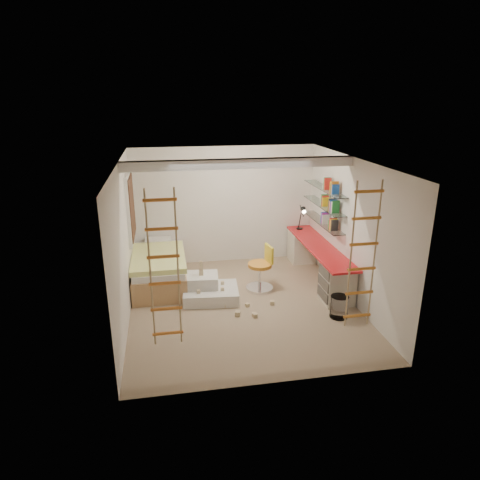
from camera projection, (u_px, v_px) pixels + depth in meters
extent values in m
plane|color=#927C5E|center=(243.00, 305.00, 7.78)|extent=(4.50, 4.50, 0.00)
cube|color=white|center=(240.00, 164.00, 7.24)|extent=(4.00, 0.18, 0.16)
cube|color=white|center=(130.00, 207.00, 8.34)|extent=(0.06, 1.15, 1.35)
cube|color=#4C2D1E|center=(132.00, 207.00, 8.35)|extent=(0.02, 1.00, 1.20)
cylinder|color=white|center=(339.00, 307.00, 7.30)|extent=(0.31, 0.31, 0.39)
cube|color=red|center=(319.00, 246.00, 8.60)|extent=(0.55, 2.80, 0.04)
cube|color=beige|center=(301.00, 246.00, 9.75)|extent=(0.52, 0.55, 0.71)
cube|color=beige|center=(337.00, 284.00, 7.79)|extent=(0.52, 0.55, 0.71)
cube|color=#4C4742|center=(324.00, 272.00, 7.66)|extent=(0.02, 0.50, 0.18)
cube|color=#4C4742|center=(323.00, 283.00, 7.74)|extent=(0.02, 0.50, 0.18)
cube|color=#4C4742|center=(323.00, 294.00, 7.81)|extent=(0.02, 0.50, 0.18)
cube|color=white|center=(322.00, 222.00, 8.77)|extent=(0.25, 1.80, 0.01)
cube|color=white|center=(323.00, 205.00, 8.66)|extent=(0.25, 1.80, 0.01)
cube|color=white|center=(325.00, 188.00, 8.54)|extent=(0.25, 1.80, 0.01)
cube|color=#AD7F51|center=(160.00, 273.00, 8.60)|extent=(1.00, 2.00, 0.45)
cube|color=white|center=(159.00, 260.00, 8.51)|extent=(0.95, 1.95, 0.12)
cube|color=#E4F433|center=(158.00, 257.00, 8.33)|extent=(1.02, 1.60, 0.10)
cube|color=white|center=(158.00, 241.00, 9.22)|extent=(0.55, 0.35, 0.12)
cylinder|color=black|center=(299.00, 228.00, 9.66)|extent=(0.14, 0.14, 0.02)
cylinder|color=black|center=(300.00, 220.00, 9.59)|extent=(0.02, 0.15, 0.36)
cylinder|color=black|center=(302.00, 211.00, 9.42)|extent=(0.02, 0.27, 0.20)
cone|color=black|center=(304.00, 210.00, 9.29)|extent=(0.12, 0.14, 0.15)
cylinder|color=#FFEABF|center=(304.00, 212.00, 9.26)|extent=(0.08, 0.04, 0.08)
cylinder|color=orange|center=(260.00, 265.00, 8.23)|extent=(0.53, 0.53, 0.07)
cube|color=yellow|center=(269.00, 254.00, 8.22)|extent=(0.10, 0.35, 0.33)
cylinder|color=silver|center=(260.00, 276.00, 8.31)|extent=(0.06, 0.06, 0.46)
cylinder|color=silver|center=(259.00, 288.00, 8.39)|extent=(0.61, 0.61, 0.06)
cube|color=silver|center=(211.00, 293.00, 7.97)|extent=(1.07, 0.87, 0.22)
cube|color=silver|center=(201.00, 280.00, 7.99)|extent=(0.66, 0.56, 0.22)
cube|color=#CCB284|center=(201.00, 273.00, 7.94)|extent=(0.09, 0.09, 0.08)
cube|color=#CCB284|center=(201.00, 269.00, 7.92)|extent=(0.08, 0.08, 0.07)
cube|color=#CCB284|center=(201.00, 264.00, 7.89)|extent=(0.07, 0.07, 0.12)
cube|color=#CCB284|center=(222.00, 289.00, 7.83)|extent=(0.06, 0.06, 0.06)
cube|color=#CCB284|center=(223.00, 283.00, 8.08)|extent=(0.06, 0.06, 0.06)
cube|color=#CCB284|center=(199.00, 292.00, 7.72)|extent=(0.06, 0.06, 0.06)
cube|color=#CCB284|center=(272.00, 303.00, 7.78)|extent=(0.07, 0.07, 0.07)
cube|color=#CCB284|center=(254.00, 314.00, 7.37)|extent=(0.07, 0.07, 0.07)
cube|color=#CCB284|center=(238.00, 314.00, 7.38)|extent=(0.07, 0.07, 0.07)
cube|color=#CCB284|center=(255.00, 316.00, 7.33)|extent=(0.07, 0.07, 0.07)
cube|color=#CCB284|center=(247.00, 305.00, 7.71)|extent=(0.07, 0.07, 0.07)
cube|color=#CCB284|center=(224.00, 306.00, 7.68)|extent=(0.07, 0.07, 0.07)
cube|color=#262626|center=(323.00, 217.00, 8.73)|extent=(0.14, 0.52, 0.22)
cube|color=yellow|center=(324.00, 200.00, 8.62)|extent=(0.14, 0.70, 0.22)
cube|color=red|center=(325.00, 183.00, 8.51)|extent=(0.14, 0.52, 0.22)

